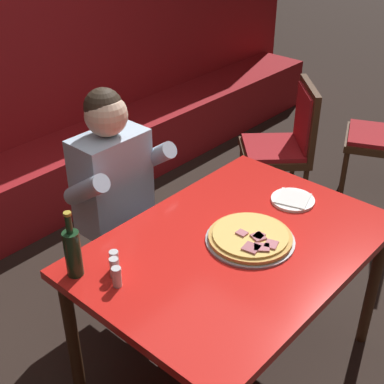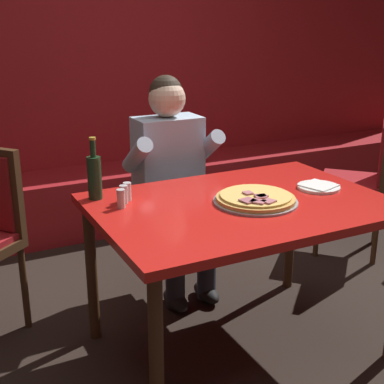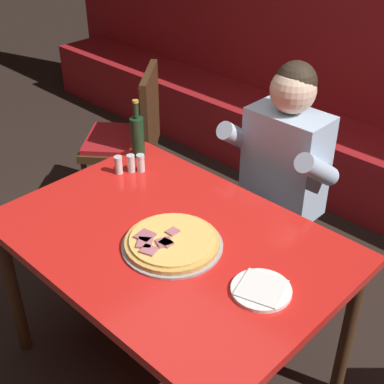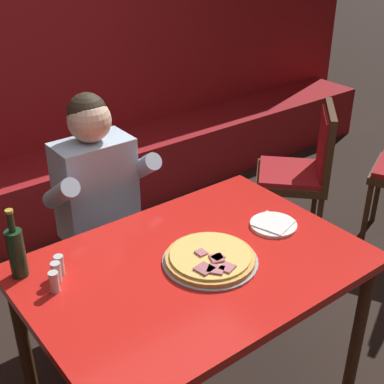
{
  "view_description": "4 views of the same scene",
  "coord_description": "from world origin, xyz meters",
  "views": [
    {
      "loc": [
        -1.5,
        -1.09,
        2.15
      ],
      "look_at": [
        0.04,
        0.29,
        0.9
      ],
      "focal_mm": 50.0,
      "sensor_mm": 36.0,
      "label": 1
    },
    {
      "loc": [
        -1.25,
        -1.97,
        1.58
      ],
      "look_at": [
        -0.16,
        0.2,
        0.79
      ],
      "focal_mm": 50.0,
      "sensor_mm": 36.0,
      "label": 2
    },
    {
      "loc": [
        1.22,
        -1.14,
        2.04
      ],
      "look_at": [
        -0.17,
        0.3,
        0.76
      ],
      "focal_mm": 50.0,
      "sensor_mm": 36.0,
      "label": 3
    },
    {
      "loc": [
        -1.08,
        -1.38,
        2.05
      ],
      "look_at": [
        0.16,
        0.22,
        0.95
      ],
      "focal_mm": 50.0,
      "sensor_mm": 36.0,
      "label": 4
    }
  ],
  "objects": [
    {
      "name": "shaker_parmesan",
      "position": [
        -0.49,
        0.22,
        0.81
      ],
      "size": [
        0.04,
        0.04,
        0.09
      ],
      "color": "silver",
      "rests_on": "main_dining_table"
    },
    {
      "name": "beer_bottle",
      "position": [
        -0.59,
        0.35,
        0.88
      ],
      "size": [
        0.07,
        0.07,
        0.29
      ],
      "color": "#19381E",
      "rests_on": "main_dining_table"
    },
    {
      "name": "booth_bench",
      "position": [
        0.0,
        1.86,
        0.23
      ],
      "size": [
        6.46,
        0.48,
        0.46
      ],
      "primitive_type": "cube",
      "color": "#A3191E",
      "rests_on": "ground_plane"
    },
    {
      "name": "diner_seated_blue_shirt",
      "position": [
        -0.02,
        0.7,
        0.71
      ],
      "size": [
        0.53,
        0.53,
        1.27
      ],
      "color": "black",
      "rests_on": "ground_plane"
    },
    {
      "name": "pizza",
      "position": [
        0.05,
        -0.04,
        0.79
      ],
      "size": [
        0.39,
        0.39,
        0.05
      ],
      "color": "#9E9EA3",
      "rests_on": "main_dining_table"
    },
    {
      "name": "shaker_black_pepper",
      "position": [
        -0.52,
        0.17,
        0.81
      ],
      "size": [
        0.04,
        0.04,
        0.09
      ],
      "color": "silver",
      "rests_on": "main_dining_table"
    },
    {
      "name": "dining_chair_far_right",
      "position": [
        1.37,
        0.62,
        0.56
      ],
      "size": [
        0.62,
        0.62,
        0.96
      ],
      "color": "#422816",
      "rests_on": "ground_plane"
    },
    {
      "name": "main_dining_table",
      "position": [
        0.0,
        0.0,
        0.69
      ],
      "size": [
        1.34,
        0.94,
        0.77
      ],
      "color": "#422816",
      "rests_on": "ground_plane"
    },
    {
      "name": "plate_white_paper",
      "position": [
        0.45,
        -0.0,
        0.78
      ],
      "size": [
        0.21,
        0.21,
        0.02
      ],
      "color": "white",
      "rests_on": "main_dining_table"
    },
    {
      "name": "shaker_red_pepper_flakes",
      "position": [
        -0.46,
        0.26,
        0.81
      ],
      "size": [
        0.04,
        0.04,
        0.09
      ],
      "color": "silver",
      "rests_on": "main_dining_table"
    }
  ]
}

